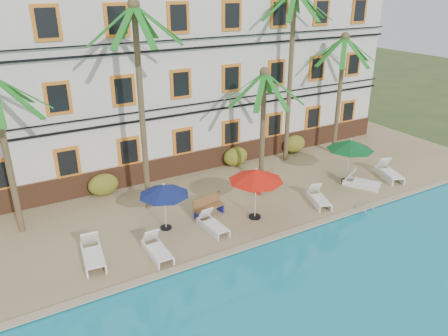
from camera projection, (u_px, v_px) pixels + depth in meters
ground at (282, 227)px, 19.35m from camera, size 100.00×100.00×0.00m
pool_deck at (225, 183)px, 23.30m from camera, size 30.00×12.00×0.25m
swimming_pool at (416, 323)px, 13.73m from camera, size 26.00×12.00×0.20m
pool_coping at (295, 231)px, 18.53m from camera, size 30.00×0.35×0.06m
hotel_building at (182, 70)px, 25.23m from camera, size 25.40×6.44×10.22m
palm_a at (2, 131)px, 16.85m from camera, size 4.01×4.01×6.85m
palm_b at (140, 84)px, 18.31m from camera, size 4.01×4.01×9.21m
palm_c at (263, 109)px, 21.78m from camera, size 4.01×4.01×6.02m
palm_d at (291, 56)px, 23.71m from camera, size 4.01×4.01×9.71m
palm_e at (341, 78)px, 25.36m from camera, size 4.01×4.01×7.22m
shrub_left at (103, 185)px, 21.53m from camera, size 1.50×0.90×1.10m
shrub_mid at (235, 157)px, 25.05m from camera, size 1.50×0.90×1.10m
shrub_right at (294, 144)px, 27.00m from camera, size 1.50×0.90×1.10m
umbrella_blue at (164, 190)px, 18.05m from camera, size 2.14×2.14×2.15m
umbrella_red at (256, 175)px, 18.82m from camera, size 2.43×2.43×2.43m
umbrella_green at (351, 145)px, 22.42m from camera, size 2.41×2.41×2.42m
lounger_a at (93, 254)px, 16.45m from camera, size 0.98×2.12×0.96m
lounger_b at (157, 249)px, 16.81m from camera, size 0.67×1.86×0.88m
lounger_c at (212, 224)px, 18.56m from camera, size 0.74×1.79×0.83m
lounger_d at (319, 198)px, 20.81m from camera, size 1.20×1.90×0.85m
lounger_e at (361, 182)px, 22.51m from camera, size 1.49×1.91×0.86m
lounger_f at (389, 172)px, 23.56m from camera, size 1.38×2.17×0.96m
bench_left at (208, 206)px, 19.66m from camera, size 1.56×0.71×0.93m
bench_right at (264, 181)px, 22.10m from camera, size 1.57×0.86×0.93m
pool_ladder at (364, 210)px, 20.29m from camera, size 0.54×0.74×0.74m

